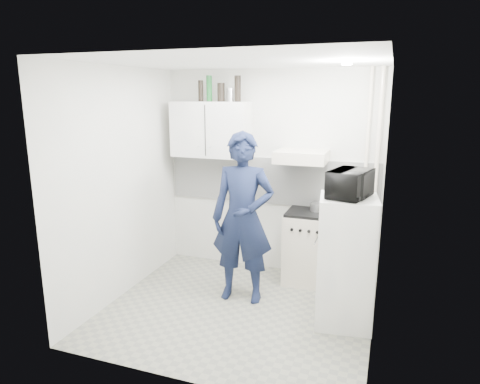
% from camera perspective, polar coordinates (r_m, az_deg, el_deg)
% --- Properties ---
extents(floor, '(2.80, 2.80, 0.00)m').
position_cam_1_polar(floor, '(4.83, -0.32, -15.46)').
color(floor, gray).
rests_on(floor, ground).
extents(ceiling, '(2.80, 2.80, 0.00)m').
position_cam_1_polar(ceiling, '(4.25, -0.37, 17.03)').
color(ceiling, white).
rests_on(ceiling, wall_back).
extents(wall_back, '(2.80, 0.00, 2.80)m').
position_cam_1_polar(wall_back, '(5.53, 4.07, 2.55)').
color(wall_back, silver).
rests_on(wall_back, floor).
extents(wall_left, '(0.00, 2.60, 2.60)m').
position_cam_1_polar(wall_left, '(5.00, -15.61, 0.97)').
color(wall_left, silver).
rests_on(wall_left, floor).
extents(wall_right, '(0.00, 2.60, 2.60)m').
position_cam_1_polar(wall_right, '(4.11, 18.33, -1.78)').
color(wall_right, silver).
rests_on(wall_right, floor).
extents(person, '(0.74, 0.52, 1.91)m').
position_cam_1_polar(person, '(4.74, 0.37, -3.50)').
color(person, '#111933').
rests_on(person, floor).
extents(stove, '(0.55, 0.55, 0.88)m').
position_cam_1_polar(stove, '(5.40, 9.07, -7.35)').
color(stove, beige).
rests_on(stove, floor).
extents(fridge, '(0.61, 0.61, 1.32)m').
position_cam_1_polar(fridge, '(4.46, 13.89, -8.99)').
color(fridge, white).
rests_on(fridge, floor).
extents(stove_top, '(0.53, 0.53, 0.03)m').
position_cam_1_polar(stove_top, '(5.26, 9.25, -2.70)').
color(stove_top, black).
rests_on(stove_top, stove).
extents(saucepan, '(0.18, 0.18, 0.10)m').
position_cam_1_polar(saucepan, '(5.28, 10.30, -1.95)').
color(saucepan, silver).
rests_on(saucepan, stove_top).
extents(microwave, '(0.55, 0.44, 0.27)m').
position_cam_1_polar(microwave, '(4.23, 14.48, 1.07)').
color(microwave, black).
rests_on(microwave, fridge).
extents(bottle_c, '(0.06, 0.06, 0.26)m').
position_cam_1_polar(bottle_c, '(5.57, -5.26, 13.27)').
color(bottle_c, black).
rests_on(bottle_c, upper_cabinet).
extents(bottle_d, '(0.07, 0.07, 0.32)m').
position_cam_1_polar(bottle_d, '(5.52, -4.12, 13.60)').
color(bottle_d, '#144C1E').
rests_on(bottle_d, upper_cabinet).
extents(canister_a, '(0.09, 0.09, 0.23)m').
position_cam_1_polar(canister_a, '(5.46, -2.55, 13.14)').
color(canister_a, black).
rests_on(canister_a, upper_cabinet).
extents(canister_b, '(0.09, 0.09, 0.17)m').
position_cam_1_polar(canister_b, '(5.42, -1.30, 12.83)').
color(canister_b, silver).
rests_on(canister_b, upper_cabinet).
extents(bottle_e, '(0.08, 0.08, 0.31)m').
position_cam_1_polar(bottle_e, '(5.38, -0.32, 13.61)').
color(bottle_e, black).
rests_on(bottle_e, upper_cabinet).
extents(upper_cabinet, '(1.00, 0.35, 0.70)m').
position_cam_1_polar(upper_cabinet, '(5.54, -3.91, 8.32)').
color(upper_cabinet, white).
rests_on(upper_cabinet, wall_back).
extents(range_hood, '(0.60, 0.50, 0.14)m').
position_cam_1_polar(range_hood, '(5.14, 8.22, 4.70)').
color(range_hood, beige).
rests_on(range_hood, wall_back).
extents(backsplash, '(2.74, 0.03, 0.60)m').
position_cam_1_polar(backsplash, '(5.53, 4.01, 1.51)').
color(backsplash, white).
rests_on(backsplash, wall_back).
extents(pipe_a, '(0.05, 0.05, 2.60)m').
position_cam_1_polar(pipe_a, '(5.26, 17.61, 1.42)').
color(pipe_a, beige).
rests_on(pipe_a, floor).
extents(pipe_b, '(0.04, 0.04, 2.60)m').
position_cam_1_polar(pipe_b, '(5.26, 16.30, 1.52)').
color(pipe_b, beige).
rests_on(pipe_b, floor).
extents(ceiling_spot_fixture, '(0.10, 0.10, 0.02)m').
position_cam_1_polar(ceiling_spot_fixture, '(4.22, 14.04, 16.27)').
color(ceiling_spot_fixture, white).
rests_on(ceiling_spot_fixture, ceiling).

